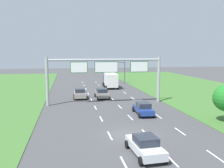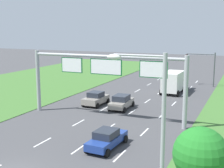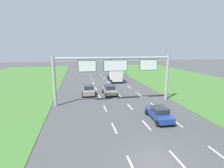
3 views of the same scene
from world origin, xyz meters
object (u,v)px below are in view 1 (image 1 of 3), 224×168
(car_lead_silver, at_px, (145,145))
(traffic_light_mast, at_px, (117,68))
(car_near_red, at_px, (80,94))
(car_mid_lane, at_px, (143,108))
(box_truck, at_px, (110,80))
(sign_gantry, at_px, (106,71))
(car_far_ahead, at_px, (102,93))

(car_lead_silver, relative_size, traffic_light_mast, 0.80)
(car_lead_silver, bearing_deg, car_near_red, 95.21)
(car_mid_lane, xyz_separation_m, traffic_light_mast, (2.87, 31.01, 3.10))
(car_mid_lane, relative_size, traffic_light_mast, 0.80)
(box_truck, xyz_separation_m, traffic_light_mast, (2.91, 7.06, 2.15))
(car_lead_silver, height_order, sign_gantry, sign_gantry)
(car_mid_lane, distance_m, car_far_ahead, 12.37)
(car_near_red, distance_m, traffic_light_mast, 21.49)
(car_lead_silver, relative_size, car_mid_lane, 0.99)
(car_near_red, height_order, car_far_ahead, car_far_ahead)
(traffic_light_mast, bearing_deg, car_far_ahead, -108.59)
(car_mid_lane, bearing_deg, traffic_light_mast, 87.13)
(car_far_ahead, relative_size, box_truck, 0.59)
(car_far_ahead, bearing_deg, car_lead_silver, -91.57)
(car_lead_silver, xyz_separation_m, sign_gantry, (0.07, 19.27, 4.19))
(car_lead_silver, xyz_separation_m, box_truck, (3.53, 35.88, 0.96))
(car_lead_silver, bearing_deg, sign_gantry, 86.46)
(car_mid_lane, relative_size, car_far_ahead, 1.05)
(car_lead_silver, relative_size, box_truck, 0.62)
(car_near_red, height_order, car_lead_silver, car_near_red)
(box_truck, distance_m, sign_gantry, 17.27)
(car_mid_lane, height_order, traffic_light_mast, traffic_light_mast)
(car_mid_lane, bearing_deg, car_near_red, 122.85)
(car_near_red, relative_size, car_mid_lane, 0.89)
(car_mid_lane, bearing_deg, car_far_ahead, 109.22)
(car_mid_lane, relative_size, box_truck, 0.62)
(car_far_ahead, bearing_deg, sign_gantry, -90.65)
(car_lead_silver, distance_m, traffic_light_mast, 43.54)
(car_mid_lane, relative_size, sign_gantry, 0.26)
(car_lead_silver, bearing_deg, car_far_ahead, 86.67)
(car_lead_silver, distance_m, sign_gantry, 19.72)
(car_near_red, height_order, sign_gantry, sign_gantry)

